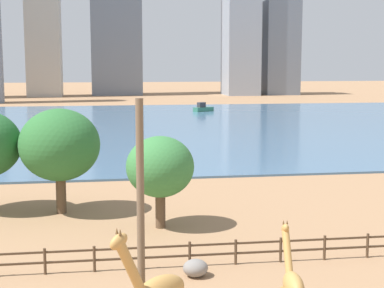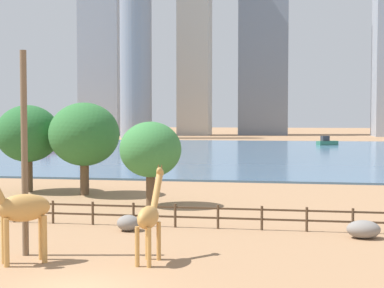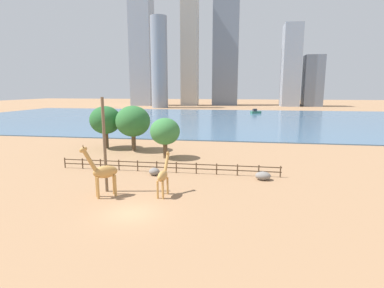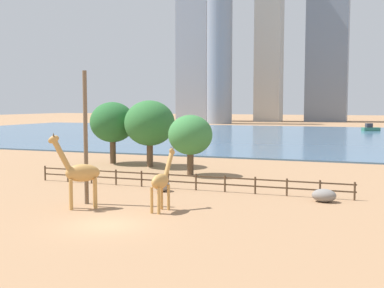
% 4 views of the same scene
% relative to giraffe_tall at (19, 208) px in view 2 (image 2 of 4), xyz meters
% --- Properties ---
extents(ground_plane, '(400.00, 400.00, 0.00)m').
position_rel_giraffe_tall_xyz_m(ground_plane, '(3.68, 76.79, -2.33)').
color(ground_plane, '#9E7551').
extents(harbor_water, '(180.00, 86.00, 0.20)m').
position_rel_giraffe_tall_xyz_m(harbor_water, '(3.68, 73.79, -2.23)').
color(harbor_water, '#476B8C').
rests_on(harbor_water, ground).
extents(giraffe_tall, '(2.99, 2.41, 4.94)m').
position_rel_giraffe_tall_xyz_m(giraffe_tall, '(0.00, 0.00, 0.00)').
color(giraffe_tall, '#C18C47').
rests_on(giraffe_tall, ground).
extents(giraffe_companion, '(0.88, 2.90, 4.00)m').
position_rel_giraffe_tall_xyz_m(giraffe_companion, '(5.24, 1.10, -0.41)').
color(giraffe_companion, '#C18C47').
rests_on(giraffe_companion, ground).
extents(utility_pole, '(0.28, 0.28, 8.94)m').
position_rel_giraffe_tall_xyz_m(utility_pole, '(-0.41, 1.41, 2.14)').
color(utility_pole, brown).
rests_on(utility_pole, ground).
extents(boulder_near_fence, '(1.20, 1.13, 0.84)m').
position_rel_giraffe_tall_xyz_m(boulder_near_fence, '(2.53, 7.43, -1.90)').
color(boulder_near_fence, gray).
rests_on(boulder_near_fence, ground).
extents(boulder_by_pole, '(1.65, 1.21, 0.91)m').
position_rel_giraffe_tall_xyz_m(boulder_by_pole, '(14.62, 7.52, -1.87)').
color(boulder_by_pole, gray).
rests_on(boulder_by_pole, ground).
extents(enclosure_fence, '(26.12, 0.14, 1.30)m').
position_rel_giraffe_tall_xyz_m(enclosure_fence, '(3.66, 8.79, -1.56)').
color(enclosure_fence, '#4C3826').
rests_on(enclosure_fence, ground).
extents(tree_left_large, '(5.05, 5.05, 6.95)m').
position_rel_giraffe_tall_xyz_m(tree_left_large, '(-9.72, 21.60, 2.32)').
color(tree_left_large, brown).
rests_on(tree_left_large, ground).
extents(tree_center_broad, '(4.18, 4.18, 5.71)m').
position_rel_giraffe_tall_xyz_m(tree_center_broad, '(1.68, 16.03, 1.47)').
color(tree_center_broad, brown).
rests_on(tree_center_broad, ground).
extents(tree_right_tall, '(5.40, 5.40, 7.11)m').
position_rel_giraffe_tall_xyz_m(tree_right_tall, '(-4.63, 20.56, 2.33)').
color(tree_right_tall, brown).
rests_on(tree_right_tall, ground).
extents(boat_ferry, '(4.42, 3.43, 1.86)m').
position_rel_giraffe_tall_xyz_m(boat_ferry, '(18.16, 97.66, -1.50)').
color(boat_ferry, '#337259').
rests_on(boat_ferry, harbor_water).
extents(boat_sailboat, '(4.14, 3.42, 3.61)m').
position_rel_giraffe_tall_xyz_m(boat_sailboat, '(-29.58, 70.89, -1.52)').
color(boat_sailboat, '#B22D28').
rests_on(boat_sailboat, harbor_water).
extents(skyline_tower_glass, '(15.21, 12.72, 71.55)m').
position_rel_giraffe_tall_xyz_m(skyline_tower_glass, '(2.52, 165.11, 33.45)').
color(skyline_tower_glass, slate).
rests_on(skyline_tower_glass, ground).
extents(skyline_block_left, '(8.59, 8.59, 46.35)m').
position_rel_giraffe_tall_xyz_m(skyline_block_left, '(-30.31, 131.93, 20.85)').
color(skyline_block_left, gray).
rests_on(skyline_block_left, ground).
extents(skyline_block_right, '(9.76, 9.15, 69.95)m').
position_rel_giraffe_tall_xyz_m(skyline_block_right, '(-18.57, 158.37, 32.65)').
color(skyline_block_right, '#B7B2A8').
rests_on(skyline_block_right, ground).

